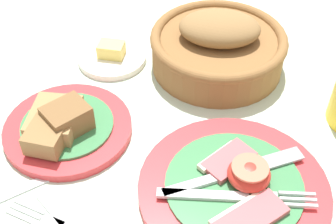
% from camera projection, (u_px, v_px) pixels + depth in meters
% --- Properties ---
extents(ground_plane, '(3.00, 3.00, 0.00)m').
position_uv_depth(ground_plane, '(188.00, 158.00, 0.61)').
color(ground_plane, '#B7CCB7').
extents(breakfast_plate, '(0.23, 0.23, 0.04)m').
position_uv_depth(breakfast_plate, '(235.00, 187.00, 0.56)').
color(breakfast_plate, red).
rests_on(breakfast_plate, ground_plane).
extents(bread_plate, '(0.17, 0.17, 0.05)m').
position_uv_depth(bread_plate, '(64.00, 126.00, 0.63)').
color(bread_plate, red).
rests_on(bread_plate, ground_plane).
extents(bread_basket, '(0.21, 0.21, 0.09)m').
position_uv_depth(bread_basket, '(218.00, 46.00, 0.72)').
color(bread_basket, brown).
rests_on(bread_basket, ground_plane).
extents(butter_dish, '(0.11, 0.11, 0.03)m').
position_uv_depth(butter_dish, '(112.00, 56.00, 0.75)').
color(butter_dish, silver).
rests_on(butter_dish, ground_plane).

